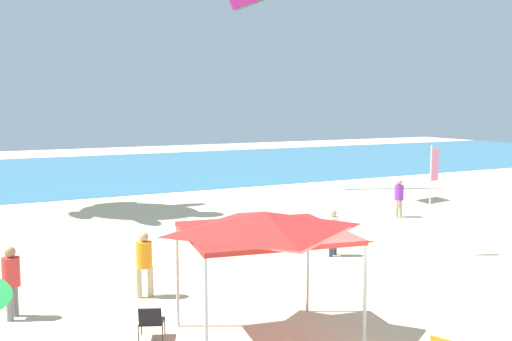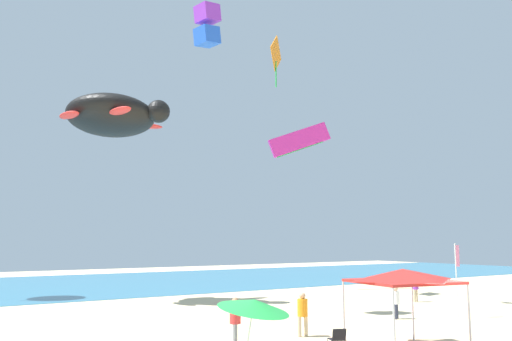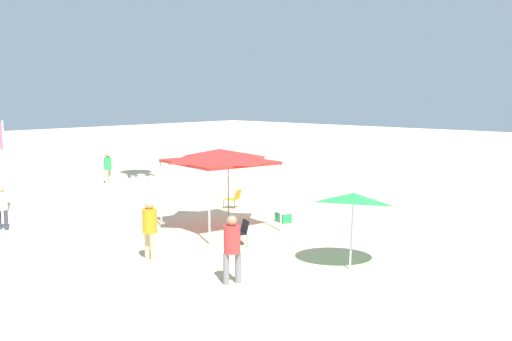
{
  "view_description": "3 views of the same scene",
  "coord_description": "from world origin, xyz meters",
  "px_view_note": "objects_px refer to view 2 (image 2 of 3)",
  "views": [
    {
      "loc": [
        -6.46,
        -9.63,
        5.17
      ],
      "look_at": [
        0.67,
        3.94,
        3.43
      ],
      "focal_mm": 41.51,
      "sensor_mm": 36.0,
      "label": 1
    },
    {
      "loc": [
        -15.91,
        -12.14,
        3.94
      ],
      "look_at": [
        0.2,
        12.1,
        7.78
      ],
      "focal_mm": 37.01,
      "sensor_mm": 36.0,
      "label": 2
    },
    {
      "loc": [
        -15.66,
        15.68,
        4.84
      ],
      "look_at": [
        -1.64,
        0.51,
        2.14
      ],
      "focal_mm": 41.64,
      "sensor_mm": 36.0,
      "label": 3
    }
  ],
  "objects_px": {
    "person_by_tent": "(396,300)",
    "person_kite_handler": "(303,311)",
    "person_far_stroller": "(415,286)",
    "kite_diamond_orange": "(276,55)",
    "canopy_tent": "(403,276)",
    "kite_box_purple": "(207,25)",
    "kite_turtle_black": "(113,116)",
    "folding_chair_facing_ocean": "(338,338)",
    "banner_flag": "(457,273)",
    "beach_umbrella": "(254,305)",
    "kite_parafoil_magenta": "(300,140)",
    "person_watching_sky": "(235,317)"
  },
  "relations": [
    {
      "from": "person_far_stroller",
      "to": "kite_diamond_orange",
      "type": "xyz_separation_m",
      "value": [
        -5.21,
        7.93,
        16.72
      ]
    },
    {
      "from": "person_by_tent",
      "to": "kite_box_purple",
      "type": "relative_size",
      "value": 0.66
    },
    {
      "from": "person_by_tent",
      "to": "person_kite_handler",
      "type": "relative_size",
      "value": 0.9
    },
    {
      "from": "kite_turtle_black",
      "to": "kite_box_purple",
      "type": "distance_m",
      "value": 9.54
    },
    {
      "from": "person_by_tent",
      "to": "kite_turtle_black",
      "type": "xyz_separation_m",
      "value": [
        -10.04,
        14.69,
        11.09
      ]
    },
    {
      "from": "canopy_tent",
      "to": "kite_box_purple",
      "type": "bearing_deg",
      "value": 99.64
    },
    {
      "from": "canopy_tent",
      "to": "kite_parafoil_magenta",
      "type": "height_order",
      "value": "kite_parafoil_magenta"
    },
    {
      "from": "beach_umbrella",
      "to": "person_kite_handler",
      "type": "xyz_separation_m",
      "value": [
        4.69,
        3.47,
        -0.89
      ]
    },
    {
      "from": "beach_umbrella",
      "to": "person_by_tent",
      "type": "height_order",
      "value": "beach_umbrella"
    },
    {
      "from": "beach_umbrella",
      "to": "person_watching_sky",
      "type": "height_order",
      "value": "beach_umbrella"
    },
    {
      "from": "kite_box_purple",
      "to": "person_by_tent",
      "type": "bearing_deg",
      "value": -139.93
    },
    {
      "from": "banner_flag",
      "to": "kite_parafoil_magenta",
      "type": "distance_m",
      "value": 19.39
    },
    {
      "from": "canopy_tent",
      "to": "person_by_tent",
      "type": "distance_m",
      "value": 7.92
    },
    {
      "from": "beach_umbrella",
      "to": "person_watching_sky",
      "type": "bearing_deg",
      "value": 67.84
    },
    {
      "from": "kite_parafoil_magenta",
      "to": "banner_flag",
      "type": "bearing_deg",
      "value": 101.24
    },
    {
      "from": "kite_turtle_black",
      "to": "kite_diamond_orange",
      "type": "xyz_separation_m",
      "value": [
        11.52,
        -2.43,
        5.72
      ]
    },
    {
      "from": "canopy_tent",
      "to": "kite_diamond_orange",
      "type": "relative_size",
      "value": 0.94
    },
    {
      "from": "folding_chair_facing_ocean",
      "to": "person_far_stroller",
      "type": "relative_size",
      "value": 0.47
    },
    {
      "from": "beach_umbrella",
      "to": "banner_flag",
      "type": "distance_m",
      "value": 14.98
    },
    {
      "from": "person_by_tent",
      "to": "kite_parafoil_magenta",
      "type": "distance_m",
      "value": 19.57
    },
    {
      "from": "kite_diamond_orange",
      "to": "folding_chair_facing_ocean",
      "type": "bearing_deg",
      "value": -160.76
    },
    {
      "from": "folding_chair_facing_ocean",
      "to": "banner_flag",
      "type": "xyz_separation_m",
      "value": [
        10.71,
        2.69,
        1.79
      ]
    },
    {
      "from": "person_kite_handler",
      "to": "kite_turtle_black",
      "type": "distance_m",
      "value": 19.57
    },
    {
      "from": "person_far_stroller",
      "to": "kite_box_purple",
      "type": "relative_size",
      "value": 0.72
    },
    {
      "from": "canopy_tent",
      "to": "kite_diamond_orange",
      "type": "bearing_deg",
      "value": 68.2
    },
    {
      "from": "folding_chair_facing_ocean",
      "to": "kite_turtle_black",
      "type": "bearing_deg",
      "value": -58.94
    },
    {
      "from": "kite_parafoil_magenta",
      "to": "kite_diamond_orange",
      "type": "relative_size",
      "value": 1.26
    },
    {
      "from": "banner_flag",
      "to": "person_kite_handler",
      "type": "distance_m",
      "value": 10.02
    },
    {
      "from": "kite_parafoil_magenta",
      "to": "folding_chair_facing_ocean",
      "type": "bearing_deg",
      "value": 75.73
    },
    {
      "from": "kite_parafoil_magenta",
      "to": "person_watching_sky",
      "type": "bearing_deg",
      "value": 66.32
    },
    {
      "from": "person_far_stroller",
      "to": "person_kite_handler",
      "type": "bearing_deg",
      "value": -174.15
    },
    {
      "from": "kite_box_purple",
      "to": "kite_diamond_orange",
      "type": "xyz_separation_m",
      "value": [
        9.04,
        5.92,
        1.83
      ]
    },
    {
      "from": "person_kite_handler",
      "to": "canopy_tent",
      "type": "bearing_deg",
      "value": 113.76
    },
    {
      "from": "canopy_tent",
      "to": "banner_flag",
      "type": "xyz_separation_m",
      "value": [
        8.54,
        3.88,
        -0.35
      ]
    },
    {
      "from": "kite_box_purple",
      "to": "kite_turtle_black",
      "type": "bearing_deg",
      "value": 6.58
    },
    {
      "from": "kite_parafoil_magenta",
      "to": "canopy_tent",
      "type": "bearing_deg",
      "value": 81.78
    },
    {
      "from": "kite_box_purple",
      "to": "person_far_stroller",
      "type": "bearing_deg",
      "value": -107.98
    },
    {
      "from": "beach_umbrella",
      "to": "kite_diamond_orange",
      "type": "relative_size",
      "value": 0.59
    },
    {
      "from": "canopy_tent",
      "to": "person_far_stroller",
      "type": "relative_size",
      "value": 2.18
    },
    {
      "from": "person_far_stroller",
      "to": "person_watching_sky",
      "type": "bearing_deg",
      "value": -177.91
    },
    {
      "from": "person_by_tent",
      "to": "banner_flag",
      "type": "bearing_deg",
      "value": 126.36
    },
    {
      "from": "kite_diamond_orange",
      "to": "kite_parafoil_magenta",
      "type": "bearing_deg",
      "value": -9.44
    },
    {
      "from": "beach_umbrella",
      "to": "person_watching_sky",
      "type": "distance_m",
      "value": 3.77
    },
    {
      "from": "kite_turtle_black",
      "to": "person_far_stroller",
      "type": "bearing_deg",
      "value": 11.61
    },
    {
      "from": "beach_umbrella",
      "to": "kite_box_purple",
      "type": "bearing_deg",
      "value": 69.6
    },
    {
      "from": "folding_chair_facing_ocean",
      "to": "kite_diamond_orange",
      "type": "height_order",
      "value": "kite_diamond_orange"
    },
    {
      "from": "canopy_tent",
      "to": "kite_box_purple",
      "type": "distance_m",
      "value": 17.83
    },
    {
      "from": "canopy_tent",
      "to": "person_watching_sky",
      "type": "height_order",
      "value": "canopy_tent"
    },
    {
      "from": "person_far_stroller",
      "to": "person_kite_handler",
      "type": "distance_m",
      "value": 14.74
    },
    {
      "from": "person_far_stroller",
      "to": "person_kite_handler",
      "type": "height_order",
      "value": "person_kite_handler"
    }
  ]
}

